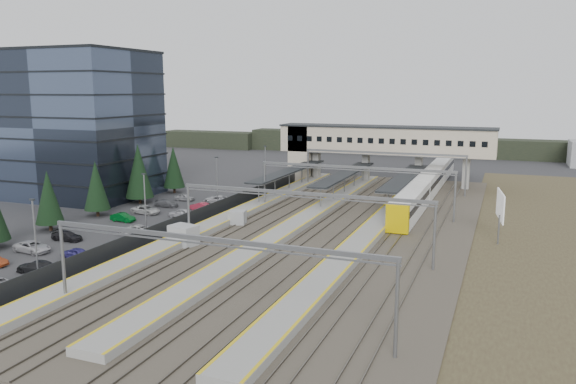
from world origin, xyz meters
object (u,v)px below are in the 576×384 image
at_px(office_building, 74,124).
at_px(train, 429,183).
at_px(footbridge, 370,143).
at_px(billboard, 500,207).
at_px(relay_cabin_near, 184,236).
at_px(relay_cabin_far, 237,218).

height_order(office_building, train, office_building).
height_order(footbridge, billboard, footbridge).
height_order(train, billboard, billboard).
relative_size(relay_cabin_near, relay_cabin_far, 1.37).
distance_m(office_building, billboard, 68.45).
distance_m(office_building, relay_cabin_near, 41.54).
relative_size(office_building, billboard, 3.65).
bearing_deg(train, relay_cabin_near, -116.86).
distance_m(train, billboard, 29.12).
bearing_deg(train, relay_cabin_far, -123.19).
xyz_separation_m(relay_cabin_near, train, (22.02, 43.48, 0.79)).
xyz_separation_m(relay_cabin_far, footbridge, (8.57, 39.66, 6.93)).
bearing_deg(relay_cabin_far, footbridge, 77.80).
xyz_separation_m(footbridge, billboard, (24.12, -34.30, -3.97)).
bearing_deg(train, billboard, -66.00).
relative_size(relay_cabin_near, footbridge, 0.08).
relative_size(office_building, relay_cabin_near, 7.09).
bearing_deg(office_building, billboard, -3.63).
bearing_deg(train, footbridge, 147.78).
height_order(office_building, billboard, office_building).
height_order(footbridge, train, footbridge).
bearing_deg(office_building, train, 21.67).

